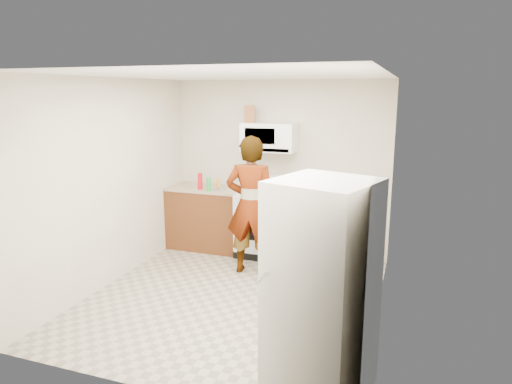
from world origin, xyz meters
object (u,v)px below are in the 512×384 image
at_px(fridge, 321,288).
at_px(saucepan, 260,184).
at_px(person, 251,206).
at_px(gas_range, 266,222).
at_px(kettle, 330,186).
at_px(microwave, 269,137).

distance_m(fridge, saucepan, 3.25).
relative_size(person, saucepan, 7.42).
bearing_deg(person, gas_range, -95.20).
xyz_separation_m(fridge, kettle, (-0.49, 3.02, 0.18)).
distance_m(person, fridge, 2.47).
bearing_deg(fridge, person, 140.08).
xyz_separation_m(fridge, saucepan, (-1.48, 2.89, 0.17)).
bearing_deg(fridge, saucepan, 134.59).
relative_size(person, fridge, 1.06).
distance_m(gas_range, saucepan, 0.56).
xyz_separation_m(microwave, kettle, (0.87, 0.11, -0.67)).
relative_size(gas_range, saucepan, 4.65).
distance_m(fridge, kettle, 3.06).
distance_m(gas_range, microwave, 1.22).
bearing_deg(microwave, person, -88.01).
bearing_deg(gas_range, microwave, 90.00).
relative_size(microwave, person, 0.42).
relative_size(fridge, kettle, 9.25).
distance_m(microwave, person, 1.16).
height_order(gas_range, saucepan, gas_range).
distance_m(person, kettle, 1.27).
xyz_separation_m(gas_range, microwave, (0.00, 0.13, 1.21)).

